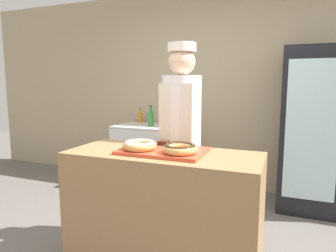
{
  "coord_description": "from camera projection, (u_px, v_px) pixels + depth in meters",
  "views": [
    {
      "loc": [
        0.81,
        -1.95,
        1.44
      ],
      "look_at": [
        0.0,
        0.1,
        1.12
      ],
      "focal_mm": 32.0,
      "sensor_mm": 36.0,
      "label": 1
    }
  ],
  "objects": [
    {
      "name": "wall_back",
      "position": [
        223.0,
        90.0,
        4.06
      ],
      "size": [
        8.0,
        0.06,
        2.7
      ],
      "color": "tan",
      "rests_on": "ground_plane"
    },
    {
      "name": "display_counter",
      "position": [
        163.0,
        214.0,
        2.23
      ],
      "size": [
        1.4,
        0.58,
        0.94
      ],
      "color": "#997047",
      "rests_on": "ground_plane"
    },
    {
      "name": "serving_tray",
      "position": [
        163.0,
        151.0,
        2.16
      ],
      "size": [
        0.61,
        0.4,
        0.02
      ],
      "color": "#D84C33",
      "rests_on": "display_counter"
    },
    {
      "name": "donut_light_glaze",
      "position": [
        140.0,
        145.0,
        2.15
      ],
      "size": [
        0.24,
        0.24,
        0.06
      ],
      "color": "tan",
      "rests_on": "serving_tray"
    },
    {
      "name": "donut_chocolate_glaze",
      "position": [
        180.0,
        148.0,
        2.04
      ],
      "size": [
        0.24,
        0.24,
        0.06
      ],
      "color": "tan",
      "rests_on": "serving_tray"
    },
    {
      "name": "brownie_back_left",
      "position": [
        164.0,
        143.0,
        2.31
      ],
      "size": [
        0.08,
        0.08,
        0.03
      ],
      "color": "#382111",
      "rests_on": "serving_tray"
    },
    {
      "name": "brownie_back_right",
      "position": [
        177.0,
        144.0,
        2.27
      ],
      "size": [
        0.08,
        0.08,
        0.03
      ],
      "color": "#382111",
      "rests_on": "serving_tray"
    },
    {
      "name": "baker_person",
      "position": [
        181.0,
        138.0,
        2.64
      ],
      "size": [
        0.34,
        0.34,
        1.78
      ],
      "color": "#4C4C51",
      "rests_on": "ground_plane"
    },
    {
      "name": "beverage_fridge",
      "position": [
        309.0,
        130.0,
        3.38
      ],
      "size": [
        0.62,
        0.67,
        1.83
      ],
      "color": "black",
      "rests_on": "ground_plane"
    },
    {
      "name": "chest_freezer",
      "position": [
        151.0,
        156.0,
        4.17
      ],
      "size": [
        0.92,
        0.63,
        0.87
      ],
      "color": "silver",
      "rests_on": "ground_plane"
    },
    {
      "name": "bottle_green",
      "position": [
        171.0,
        118.0,
        4.04
      ],
      "size": [
        0.06,
        0.06,
        0.27
      ],
      "color": "#2D8C38",
      "rests_on": "chest_freezer"
    },
    {
      "name": "bottle_green_b",
      "position": [
        151.0,
        118.0,
        4.03
      ],
      "size": [
        0.08,
        0.08,
        0.28
      ],
      "color": "#2D8C38",
      "rests_on": "chest_freezer"
    },
    {
      "name": "bottle_orange",
      "position": [
        165.0,
        120.0,
        4.08
      ],
      "size": [
        0.06,
        0.06,
        0.2
      ],
      "color": "orange",
      "rests_on": "chest_freezer"
    },
    {
      "name": "bottle_orange_b",
      "position": [
        140.0,
        117.0,
        4.42
      ],
      "size": [
        0.06,
        0.06,
        0.21
      ],
      "color": "orange",
      "rests_on": "chest_freezer"
    }
  ]
}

